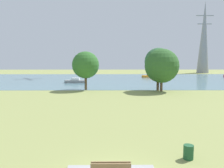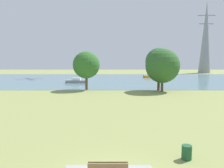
{
  "view_description": "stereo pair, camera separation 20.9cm",
  "coord_description": "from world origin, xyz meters",
  "px_view_note": "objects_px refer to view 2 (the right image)",
  "views": [
    {
      "loc": [
        -0.03,
        -9.83,
        5.62
      ],
      "look_at": [
        0.21,
        19.55,
        2.3
      ],
      "focal_mm": 37.1,
      "sensor_mm": 36.0,
      "label": 1
    },
    {
      "loc": [
        0.18,
        -9.83,
        5.62
      ],
      "look_at": [
        0.21,
        19.55,
        2.3
      ],
      "focal_mm": 37.1,
      "sensor_mm": 36.0,
      "label": 2
    }
  ],
  "objects_px": {
    "tree_east_far": "(159,62)",
    "electricity_pylon": "(205,37)",
    "litter_bin": "(186,152)",
    "tree_west_near": "(162,66)",
    "tree_east_near": "(86,65)",
    "sailboat_gray": "(76,81)",
    "sailboat_orange": "(151,76)"
  },
  "relations": [
    {
      "from": "tree_east_far",
      "to": "electricity_pylon",
      "type": "bearing_deg",
      "value": 60.51
    },
    {
      "from": "litter_bin",
      "to": "tree_west_near",
      "type": "bearing_deg",
      "value": 80.76
    },
    {
      "from": "tree_east_near",
      "to": "litter_bin",
      "type": "bearing_deg",
      "value": -72.94
    },
    {
      "from": "litter_bin",
      "to": "tree_west_near",
      "type": "xyz_separation_m",
      "value": [
        4.29,
        26.38,
        3.89
      ]
    },
    {
      "from": "sailboat_gray",
      "to": "electricity_pylon",
      "type": "xyz_separation_m",
      "value": [
        42.6,
        34.65,
        12.69
      ]
    },
    {
      "from": "tree_east_far",
      "to": "tree_east_near",
      "type": "bearing_deg",
      "value": 176.54
    },
    {
      "from": "sailboat_orange",
      "to": "litter_bin",
      "type": "bearing_deg",
      "value": -97.65
    },
    {
      "from": "tree_west_near",
      "to": "electricity_pylon",
      "type": "bearing_deg",
      "value": 61.4
    },
    {
      "from": "tree_east_far",
      "to": "tree_west_near",
      "type": "xyz_separation_m",
      "value": [
        0.37,
        -1.07,
        -0.68
      ]
    },
    {
      "from": "sailboat_gray",
      "to": "tree_west_near",
      "type": "relative_size",
      "value": 1.12
    },
    {
      "from": "tree_east_near",
      "to": "tree_west_near",
      "type": "xyz_separation_m",
      "value": [
        12.95,
        -1.83,
        -0.1
      ]
    },
    {
      "from": "sailboat_gray",
      "to": "tree_east_far",
      "type": "distance_m",
      "value": 20.7
    },
    {
      "from": "sailboat_orange",
      "to": "electricity_pylon",
      "type": "relative_size",
      "value": 0.23
    },
    {
      "from": "tree_east_near",
      "to": "sailboat_orange",
      "type": "bearing_deg",
      "value": 58.82
    },
    {
      "from": "litter_bin",
      "to": "sailboat_gray",
      "type": "distance_m",
      "value": 41.51
    },
    {
      "from": "sailboat_gray",
      "to": "sailboat_orange",
      "type": "height_order",
      "value": "sailboat_gray"
    },
    {
      "from": "sailboat_orange",
      "to": "tree_east_far",
      "type": "height_order",
      "value": "tree_east_far"
    },
    {
      "from": "electricity_pylon",
      "to": "sailboat_gray",
      "type": "bearing_deg",
      "value": -140.87
    },
    {
      "from": "tree_east_near",
      "to": "tree_west_near",
      "type": "bearing_deg",
      "value": -8.03
    },
    {
      "from": "tree_east_far",
      "to": "electricity_pylon",
      "type": "distance_m",
      "value": 54.49
    },
    {
      "from": "tree_east_near",
      "to": "tree_east_far",
      "type": "height_order",
      "value": "tree_east_far"
    },
    {
      "from": "sailboat_gray",
      "to": "electricity_pylon",
      "type": "bearing_deg",
      "value": 39.13
    },
    {
      "from": "tree_east_near",
      "to": "tree_east_far",
      "type": "distance_m",
      "value": 12.61
    },
    {
      "from": "tree_east_far",
      "to": "litter_bin",
      "type": "bearing_deg",
      "value": -98.12
    },
    {
      "from": "sailboat_gray",
      "to": "electricity_pylon",
      "type": "distance_m",
      "value": 56.36
    },
    {
      "from": "litter_bin",
      "to": "tree_west_near",
      "type": "height_order",
      "value": "tree_west_near"
    },
    {
      "from": "sailboat_orange",
      "to": "tree_west_near",
      "type": "xyz_separation_m",
      "value": [
        -3.05,
        -28.26,
        3.84
      ]
    },
    {
      "from": "sailboat_orange",
      "to": "tree_west_near",
      "type": "distance_m",
      "value": 28.69
    },
    {
      "from": "electricity_pylon",
      "to": "tree_east_far",
      "type": "bearing_deg",
      "value": -119.49
    },
    {
      "from": "electricity_pylon",
      "to": "tree_west_near",
      "type": "bearing_deg",
      "value": -118.6
    },
    {
      "from": "sailboat_orange",
      "to": "tree_east_near",
      "type": "xyz_separation_m",
      "value": [
        -16.0,
        -26.44,
        3.94
      ]
    },
    {
      "from": "sailboat_gray",
      "to": "tree_east_near",
      "type": "xyz_separation_m",
      "value": [
        3.5,
        -11.48,
        3.91
      ]
    }
  ]
}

